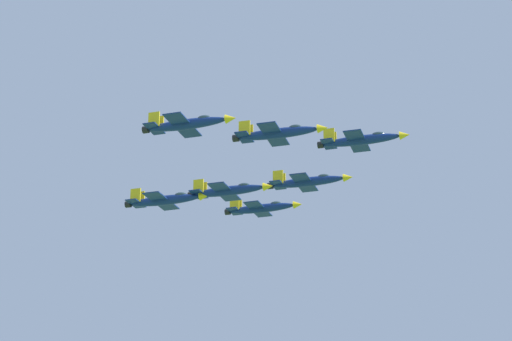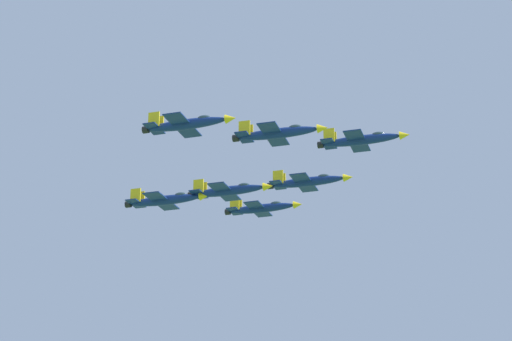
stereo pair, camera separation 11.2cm
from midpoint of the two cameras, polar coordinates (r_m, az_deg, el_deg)
jet_lead at (r=157.75m, az=6.82°, el=1.98°), size 14.27×11.99×3.48m
jet_left_wingman at (r=168.66m, az=3.39°, el=-0.71°), size 14.40×12.25×3.53m
jet_right_wingman at (r=150.18m, az=1.43°, el=2.44°), size 14.54×11.99×3.52m
jet_left_outer at (r=181.08m, az=0.39°, el=-2.44°), size 14.13×12.19×3.48m
jet_right_outer at (r=144.21m, az=-4.47°, el=3.02°), size 13.95×11.85×3.41m
jet_slot_rear at (r=160.95m, az=-1.78°, el=-1.30°), size 13.95×12.04×3.43m
jet_trailing at (r=165.01m, az=-5.87°, el=-1.90°), size 14.37×12.37×3.53m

